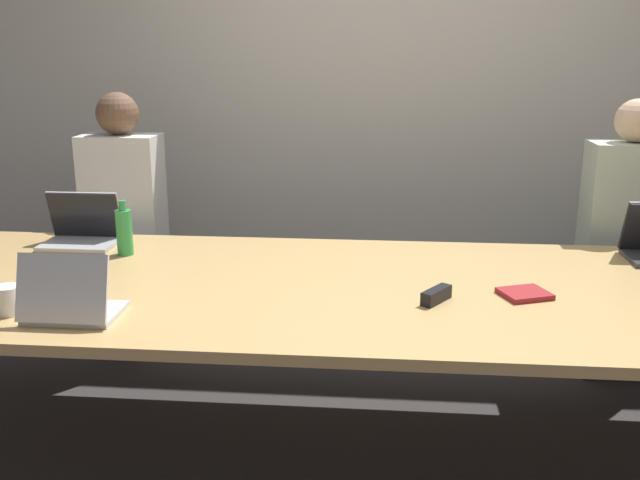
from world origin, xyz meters
TOP-DOWN VIEW (x-y plane):
  - ground_plane at (0.00, 0.00)m, footprint 24.00×24.00m
  - curtain_wall at (0.00, 1.67)m, footprint 12.00×0.06m
  - conference_table at (0.00, 0.00)m, footprint 4.40×1.32m
  - laptop_near_left at (-1.05, -0.45)m, footprint 0.31×0.24m
  - cup_near_left at (-1.29, -0.41)m, footprint 0.09×0.09m
  - laptop_far_left at (-1.40, 0.48)m, footprint 0.34×0.24m
  - person_far_left at (-1.38, 0.96)m, footprint 0.40×0.24m
  - bottle_far_left at (-1.14, 0.33)m, footprint 0.07×0.07m
  - person_far_right at (1.17, 0.89)m, footprint 0.40×0.24m
  - stapler at (0.19, -0.16)m, footprint 0.12×0.15m
  - notebook at (0.52, -0.07)m, footprint 0.21×0.20m

SIDE VIEW (x-z plane):
  - ground_plane at x=0.00m, z-range 0.00..0.00m
  - person_far_right at x=1.17m, z-range -0.02..1.37m
  - person_far_left at x=-1.38m, z-range -0.02..1.38m
  - conference_table at x=0.00m, z-range 0.32..1.06m
  - notebook at x=0.52m, z-range 0.74..0.76m
  - stapler at x=0.19m, z-range 0.74..0.79m
  - cup_near_left at x=-1.29m, z-range 0.74..0.84m
  - laptop_near_left at x=-1.05m, z-range 0.69..0.93m
  - laptop_far_left at x=-1.40m, z-range 0.68..0.93m
  - bottle_far_left at x=-1.14m, z-range 0.72..0.96m
  - curtain_wall at x=0.00m, z-range 0.00..2.80m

